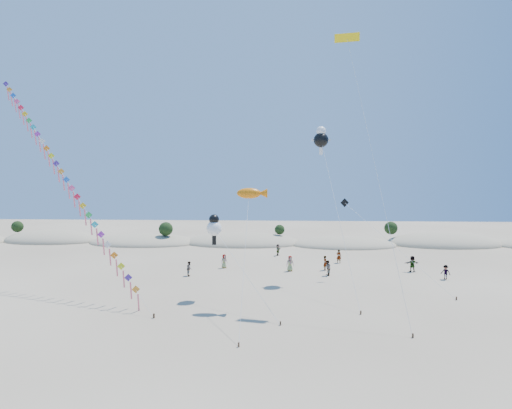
# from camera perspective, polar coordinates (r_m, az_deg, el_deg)

# --- Properties ---
(ground) EXTENTS (160.00, 160.00, 0.00)m
(ground) POSITION_cam_1_polar(r_m,az_deg,el_deg) (26.04, -10.76, -21.02)
(ground) COLOR gray
(ground) RESTS_ON ground
(dune_ridge) EXTENTS (145.30, 11.49, 5.57)m
(dune_ridge) POSITION_cam_1_polar(r_m,az_deg,el_deg) (69.07, -0.96, -5.12)
(dune_ridge) COLOR gray
(dune_ridge) RESTS_ON ground
(kite_train) EXTENTS (23.06, 17.89, 22.35)m
(kite_train) POSITION_cam_1_polar(r_m,az_deg,el_deg) (46.45, -24.74, 4.28)
(kite_train) COLOR #3F2D1E
(kite_train) RESTS_ON ground
(fish_kite) EXTENTS (2.57, 9.68, 9.91)m
(fish_kite) POSITION_cam_1_polar(r_m,az_deg,el_deg) (35.76, -0.50, 1.46)
(fish_kite) COLOR #3F2D1E
(fish_kite) RESTS_ON ground
(cartoon_kite_low) EXTENTS (6.63, 7.80, 7.49)m
(cartoon_kite_low) POSITION_cam_1_polar(r_m,az_deg,el_deg) (38.37, -5.60, -2.96)
(cartoon_kite_low) COLOR #3F2D1E
(cartoon_kite_low) RESTS_ON ground
(cartoon_kite_high) EXTENTS (3.07, 13.31, 16.13)m
(cartoon_kite_high) POSITION_cam_1_polar(r_m,az_deg,el_deg) (46.23, 8.67, 8.70)
(cartoon_kite_high) COLOR #3F2D1E
(cartoon_kite_high) RESTS_ON ground
(parafoil_kite) EXTENTS (4.25, 10.83, 23.49)m
(parafoil_kite) POSITION_cam_1_polar(r_m,az_deg,el_deg) (40.90, 12.20, 20.30)
(parafoil_kite) COLOR #3F2D1E
(parafoil_kite) RESTS_ON ground
(dark_kite) EXTENTS (9.11, 8.43, 8.52)m
(dark_kite) POSITION_cam_1_polar(r_m,az_deg,el_deg) (45.01, 15.19, -2.81)
(dark_kite) COLOR #3F2D1E
(dark_kite) RESTS_ON ground
(beachgoers) EXTENTS (28.22, 13.84, 1.82)m
(beachgoers) POSITION_cam_1_polar(r_m,az_deg,el_deg) (50.66, 9.07, -7.65)
(beachgoers) COLOR slate
(beachgoers) RESTS_ON ground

